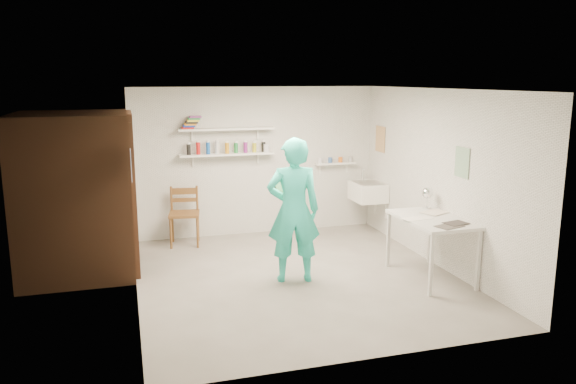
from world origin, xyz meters
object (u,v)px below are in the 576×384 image
object	(u,v)px
man	(294,210)
desk_lamp	(428,193)
wall_clock	(286,183)
wooden_chair	(184,214)
belfast_sink	(368,192)
work_table	(431,248)

from	to	relation	value
man	desk_lamp	bearing A→B (deg)	-168.13
wall_clock	man	bearing A→B (deg)	-70.01
wooden_chair	belfast_sink	bearing A→B (deg)	5.36
man	belfast_sink	bearing A→B (deg)	-125.58
man	desk_lamp	world-z (taller)	man
belfast_sink	wooden_chair	world-z (taller)	wooden_chair
man	wall_clock	bearing A→B (deg)	-70.01
man	wall_clock	xyz separation A→B (m)	(-0.04, 0.22, 0.30)
wall_clock	wooden_chair	world-z (taller)	wall_clock
wall_clock	work_table	world-z (taller)	wall_clock
belfast_sink	wall_clock	size ratio (longest dim) A/B	1.83
man	wooden_chair	distance (m)	2.31
wooden_chair	desk_lamp	xyz separation A→B (m)	(3.07, -1.89, 0.53)
belfast_sink	wooden_chair	bearing A→B (deg)	176.70
wooden_chair	desk_lamp	bearing A→B (deg)	-23.03
wooden_chair	desk_lamp	size ratio (longest dim) A/B	6.53
work_table	desk_lamp	distance (m)	0.81
belfast_sink	desk_lamp	bearing A→B (deg)	-87.09
belfast_sink	work_table	world-z (taller)	belfast_sink
wall_clock	work_table	distance (m)	2.03
wall_clock	work_table	size ratio (longest dim) A/B	0.27
desk_lamp	work_table	bearing A→B (deg)	-112.42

